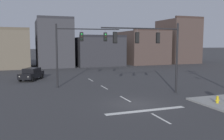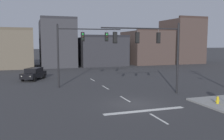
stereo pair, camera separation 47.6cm
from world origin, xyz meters
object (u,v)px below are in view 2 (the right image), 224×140
(signal_mast_near_side, at_px, (155,45))
(car_lot_nearside, at_px, (34,73))
(signal_mast_far_side, at_px, (77,44))
(fire_hydrant, at_px, (218,101))

(signal_mast_near_side, xyz_separation_m, car_lot_nearside, (-10.77, 13.77, -3.92))
(signal_mast_far_side, relative_size, fire_hydrant, 9.70)
(signal_mast_far_side, xyz_separation_m, car_lot_nearside, (-4.61, 7.03, -3.93))
(signal_mast_far_side, relative_size, car_lot_nearside, 1.53)
(signal_mast_far_side, distance_m, fire_hydrant, 15.66)
(signal_mast_near_side, height_order, signal_mast_far_side, signal_mast_far_side)
(signal_mast_far_side, xyz_separation_m, fire_hydrant, (9.02, -12.00, -4.46))
(signal_mast_near_side, distance_m, fire_hydrant, 7.46)
(signal_mast_far_side, distance_m, car_lot_nearside, 9.28)
(signal_mast_far_side, bearing_deg, car_lot_nearside, 123.27)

